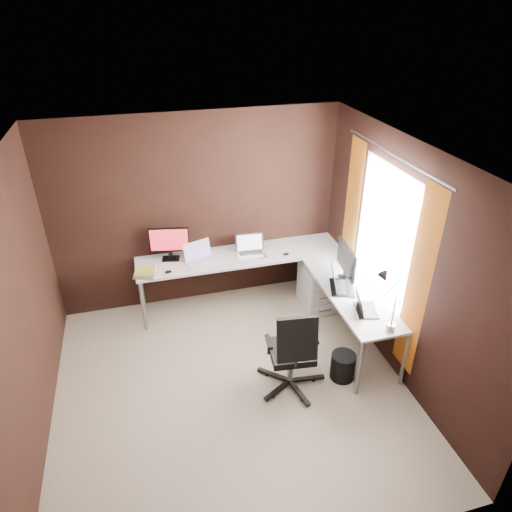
{
  "coord_description": "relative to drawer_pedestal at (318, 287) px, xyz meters",
  "views": [
    {
      "loc": [
        -0.67,
        -3.44,
        3.63
      ],
      "look_at": [
        0.53,
        0.95,
        1.01
      ],
      "focal_mm": 32.0,
      "sensor_mm": 36.0,
      "label": 1
    }
  ],
  "objects": [
    {
      "name": "laptop_white",
      "position": [
        -1.49,
        0.34,
        0.48
      ],
      "size": [
        0.42,
        0.36,
        0.24
      ],
      "rotation": [
        0.0,
        0.0,
        0.32
      ],
      "color": "white",
      "rests_on": "desk"
    },
    {
      "name": "monitor_right",
      "position": [
        0.07,
        -0.54,
        0.68
      ],
      "size": [
        0.15,
        0.54,
        0.45
      ],
      "rotation": [
        0.0,
        0.0,
        1.46
      ],
      "color": "black",
      "rests_on": "desk"
    },
    {
      "name": "mouse_left",
      "position": [
        -1.9,
        0.15,
        0.45
      ],
      "size": [
        0.1,
        0.09,
        0.03
      ],
      "primitive_type": "ellipsoid",
      "rotation": [
        0.0,
        0.0,
        -0.43
      ],
      "color": "black",
      "rests_on": "desk"
    },
    {
      "name": "wastebasket",
      "position": [
        -0.23,
        -1.3,
        -0.15
      ],
      "size": [
        0.32,
        0.32,
        0.3
      ],
      "primitive_type": "cylinder",
      "rotation": [
        0.0,
        0.0,
        0.24
      ],
      "color": "black",
      "rests_on": "ground"
    },
    {
      "name": "laptop_black_small",
      "position": [
        0.01,
        -1.15,
        0.48
      ],
      "size": [
        0.28,
        0.34,
        0.2
      ],
      "rotation": [
        0.0,
        0.0,
        1.31
      ],
      "color": "black",
      "rests_on": "desk"
    },
    {
      "name": "office_chair",
      "position": [
        -0.82,
        -1.28,
        -0.0
      ],
      "size": [
        0.57,
        0.57,
        1.02
      ],
      "rotation": [
        0.0,
        0.0,
        -0.11
      ],
      "color": "black",
      "rests_on": "ground"
    },
    {
      "name": "laptop_black_big",
      "position": [
        -0.06,
        -0.68,
        0.48
      ],
      "size": [
        0.37,
        0.44,
        0.25
      ],
      "rotation": [
        0.0,
        0.0,
        1.24
      ],
      "color": "black",
      "rests_on": "desk"
    },
    {
      "name": "monitor_left",
      "position": [
        -1.83,
        0.49,
        0.67
      ],
      "size": [
        0.49,
        0.17,
        0.43
      ],
      "rotation": [
        0.0,
        0.0,
        -0.19
      ],
      "color": "black",
      "rests_on": "desk"
    },
    {
      "name": "laptop_silver",
      "position": [
        -0.82,
        0.36,
        0.48
      ],
      "size": [
        0.38,
        0.28,
        0.24
      ],
      "rotation": [
        0.0,
        0.0,
        -0.07
      ],
      "color": "silver",
      "rests_on": "desk"
    },
    {
      "name": "mouse_corner",
      "position": [
        -0.4,
        0.19,
        0.45
      ],
      "size": [
        0.1,
        0.08,
        0.03
      ],
      "primitive_type": "ellipsoid",
      "rotation": [
        0.0,
        0.0,
        0.44
      ],
      "color": "black",
      "rests_on": "desk"
    },
    {
      "name": "book_stack",
      "position": [
        -2.16,
        0.17,
        0.47
      ],
      "size": [
        0.31,
        0.28,
        0.08
      ],
      "rotation": [
        0.0,
        0.0,
        -0.24
      ],
      "color": "#AA7F5B",
      "rests_on": "desk"
    },
    {
      "name": "desk_lamp",
      "position": [
        0.06,
        -1.44,
        0.83
      ],
      "size": [
        0.2,
        0.23,
        0.64
      ],
      "rotation": [
        0.0,
        0.0,
        -0.33
      ],
      "color": "slate",
      "rests_on": "desk"
    },
    {
      "name": "desk",
      "position": [
        -0.59,
        -0.11,
        0.38
      ],
      "size": [
        2.65,
        2.25,
        0.73
      ],
      "color": "white",
      "rests_on": "ground"
    },
    {
      "name": "drawer_pedestal",
      "position": [
        0.0,
        0.0,
        0.0
      ],
      "size": [
        0.42,
        0.5,
        0.6
      ],
      "primitive_type": "cube",
      "color": "white",
      "rests_on": "ground"
    },
    {
      "name": "room",
      "position": [
        -1.09,
        -1.08,
        0.98
      ],
      "size": [
        3.6,
        3.6,
        2.5
      ],
      "color": "#AFA788",
      "rests_on": "ground"
    }
  ]
}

